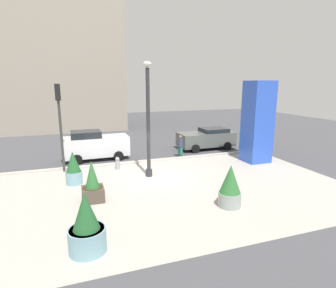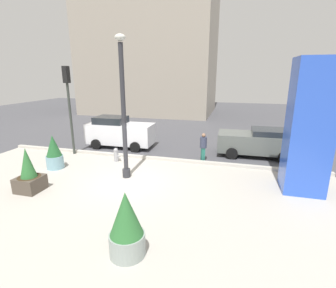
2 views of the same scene
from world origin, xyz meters
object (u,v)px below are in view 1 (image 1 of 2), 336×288
potted_plant_curbside (93,185)px  lamp_post (148,123)px  potted_plant_mid_plaza (230,187)px  fire_hydrant (118,163)px  potted_plant_near_left (74,169)px  pedestrian_crossing (180,145)px  art_pillar_blue (257,122)px  car_curb_west (207,138)px  potted_plant_by_pillar (87,228)px  car_passing_lane (95,145)px  traffic_light_far_side (60,114)px

potted_plant_curbside → lamp_post: bearing=36.4°
potted_plant_mid_plaza → fire_hydrant: potted_plant_mid_plaza is taller
potted_plant_near_left → pedestrian_crossing: (7.00, 3.03, 0.06)m
art_pillar_blue → car_curb_west: 4.78m
car_curb_west → pedestrian_crossing: bearing=-148.9°
art_pillar_blue → potted_plant_by_pillar: bearing=-148.4°
potted_plant_near_left → fire_hydrant: 3.06m
potted_plant_mid_plaza → car_curb_west: size_ratio=0.41×
fire_hydrant → car_passing_lane: size_ratio=0.18×
potted_plant_curbside → pedestrian_crossing: bearing=41.2°
potted_plant_near_left → pedestrian_crossing: size_ratio=1.10×
potted_plant_curbside → traffic_light_far_side: traffic_light_far_side is taller
potted_plant_by_pillar → art_pillar_blue: bearing=31.6°
potted_plant_near_left → potted_plant_by_pillar: bearing=-86.9°
potted_plant_by_pillar → car_curb_west: (9.57, 10.99, 0.04)m
pedestrian_crossing → potted_plant_by_pillar: bearing=-125.8°
fire_hydrant → car_passing_lane: 2.93m
lamp_post → potted_plant_curbside: lamp_post is taller
car_passing_lane → potted_plant_mid_plaza: bearing=-63.3°
car_curb_west → car_passing_lane: bearing=-177.6°
traffic_light_far_side → car_curb_west: (10.45, 2.46, -2.50)m
lamp_post → potted_plant_near_left: 4.48m
traffic_light_far_side → car_passing_lane: size_ratio=1.18×
potted_plant_curbside → car_passing_lane: size_ratio=0.43×
art_pillar_blue → potted_plant_curbside: bearing=-164.2°
fire_hydrant → car_curb_west: 8.04m
car_curb_west → pedestrian_crossing: (-2.91, -1.76, 0.02)m
potted_plant_near_left → car_curb_west: 11.00m
potted_plant_curbside → car_curb_west: 11.65m
potted_plant_curbside → traffic_light_far_side: 5.58m
art_pillar_blue → potted_plant_by_pillar: size_ratio=2.69×
car_passing_lane → pedestrian_crossing: bearing=-14.1°
potted_plant_mid_plaza → traffic_light_far_side: bearing=132.7°
potted_plant_by_pillar → car_passing_lane: bearing=84.1°
art_pillar_blue → car_curb_west: size_ratio=1.19×
lamp_post → car_curb_west: lamp_post is taller
lamp_post → potted_plant_near_left: bearing=178.5°
lamp_post → potted_plant_mid_plaza: 5.65m
potted_plant_curbside → car_passing_lane: (0.67, 6.85, 0.26)m
fire_hydrant → pedestrian_crossing: 4.72m
potted_plant_near_left → car_curb_west: (9.91, 4.78, 0.04)m
potted_plant_by_pillar → potted_plant_near_left: bearing=93.1°
potted_plant_by_pillar → fire_hydrant: 8.26m
potted_plant_mid_plaza → car_curb_west: (3.82, 9.64, -0.02)m
potted_plant_curbside → art_pillar_blue: bearing=15.8°
lamp_post → traffic_light_far_side: bearing=151.5°
potted_plant_near_left → fire_hydrant: (2.48, 1.75, -0.43)m
potted_plant_near_left → traffic_light_far_side: (-0.55, 2.32, 2.54)m
pedestrian_crossing → car_curb_west: bearing=31.1°
potted_plant_near_left → potted_plant_mid_plaza: bearing=-38.6°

